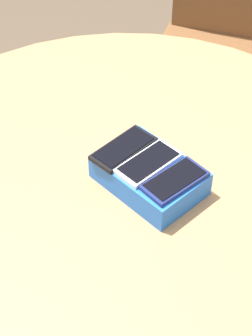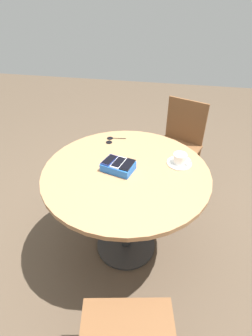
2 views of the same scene
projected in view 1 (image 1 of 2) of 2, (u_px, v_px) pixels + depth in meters
name	position (u px, v px, depth m)	size (l,w,h in m)	color
round_table	(126.00, 216.00, 1.16)	(1.06, 1.06, 0.74)	#2D2D2D
phone_box	(149.00, 176.00, 1.04)	(0.22, 0.18, 0.05)	blue
phone_navy	(175.00, 180.00, 0.99)	(0.09, 0.13, 0.01)	navy
phone_white	(149.00, 163.00, 1.02)	(0.09, 0.13, 0.01)	silver
phone_black	(124.00, 148.00, 1.05)	(0.09, 0.14, 0.01)	black
chair_far_side	(218.00, 51.00, 1.91)	(0.50, 0.50, 0.86)	brown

